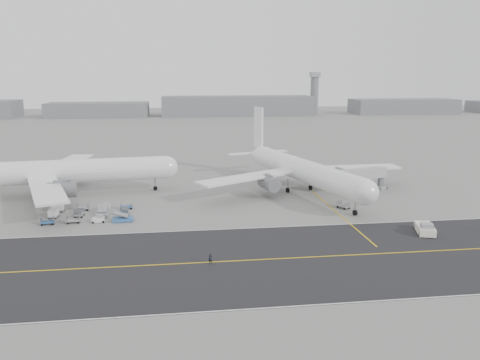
{
  "coord_description": "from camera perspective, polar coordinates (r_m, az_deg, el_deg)",
  "views": [
    {
      "loc": [
        -3.08,
        -87.01,
        28.71
      ],
      "look_at": [
        9.8,
        12.0,
        6.39
      ],
      "focal_mm": 35.0,
      "sensor_mm": 36.0,
      "label": 1
    }
  ],
  "objects": [
    {
      "name": "pushback_tug",
      "position": [
        93.91,
        21.63,
        -5.53
      ],
      "size": [
        4.51,
        7.95,
        2.25
      ],
      "rotation": [
        0.0,
        0.0,
        -0.3
      ],
      "color": "white",
      "rests_on": "ground"
    },
    {
      "name": "airliner_b",
      "position": [
        118.42,
        7.37,
        1.28
      ],
      "size": [
        54.61,
        55.79,
        19.73
      ],
      "rotation": [
        0.0,
        0.0,
        0.28
      ],
      "color": "white",
      "rests_on": "ground"
    },
    {
      "name": "control_tower",
      "position": [
        367.0,
        9.06,
        10.5
      ],
      "size": [
        7.0,
        7.0,
        31.25
      ],
      "color": "slate",
      "rests_on": "ground"
    },
    {
      "name": "jet_bridge",
      "position": [
        121.77,
        14.47,
        0.56
      ],
      "size": [
        15.88,
        7.39,
        5.96
      ],
      "rotation": [
        0.0,
        0.0,
        0.3
      ],
      "color": "gray",
      "rests_on": "ground"
    },
    {
      "name": "stray_dolly",
      "position": [
        106.18,
        12.47,
        -3.39
      ],
      "size": [
        2.73,
        3.12,
        1.64
      ],
      "primitive_type": null,
      "rotation": [
        0.0,
        0.0,
        0.51
      ],
      "color": "silver",
      "rests_on": "ground"
    },
    {
      "name": "taxiway",
      "position": [
        75.2,
        -0.67,
        -9.84
      ],
      "size": [
        220.0,
        59.0,
        0.03
      ],
      "color": "#262628",
      "rests_on": "ground"
    },
    {
      "name": "ground",
      "position": [
        91.68,
        -5.14,
        -5.7
      ],
      "size": [
        700.0,
        700.0,
        0.0
      ],
      "primitive_type": "plane",
      "color": "gray",
      "rests_on": "ground"
    },
    {
      "name": "ground_crew_a",
      "position": [
        73.88,
        -3.63,
        -9.56
      ],
      "size": [
        0.74,
        0.6,
        1.75
      ],
      "primitive_type": "imported",
      "rotation": [
        0.0,
        0.0,
        -0.32
      ],
      "color": "black",
      "rests_on": "ground"
    },
    {
      "name": "horizon_buildings",
      "position": [
        349.76,
        -1.98,
        7.89
      ],
      "size": [
        520.0,
        28.0,
        28.0
      ],
      "primitive_type": null,
      "color": "slate",
      "rests_on": "ground"
    },
    {
      "name": "airliner_a",
      "position": [
        121.93,
        -21.52,
        0.93
      ],
      "size": [
        59.34,
        58.46,
        20.48
      ],
      "rotation": [
        0.0,
        0.0,
        1.66
      ],
      "color": "white",
      "rests_on": "ground"
    },
    {
      "name": "gse_cluster",
      "position": [
        102.93,
        -17.8,
        -4.22
      ],
      "size": [
        22.92,
        17.75,
        2.0
      ],
      "primitive_type": null,
      "rotation": [
        0.0,
        0.0,
        0.04
      ],
      "color": "#9E9EA3",
      "rests_on": "ground"
    }
  ]
}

